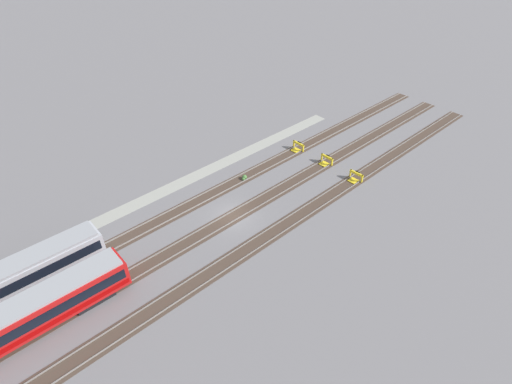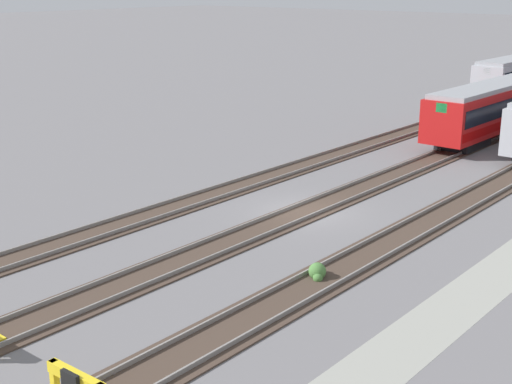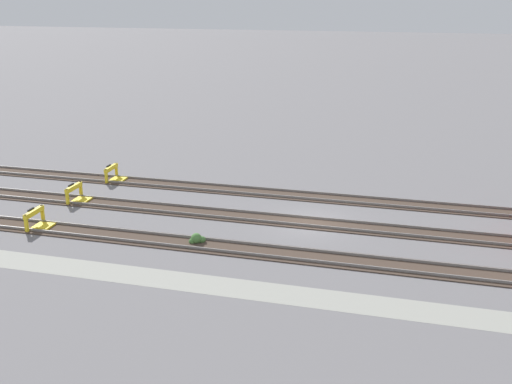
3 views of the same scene
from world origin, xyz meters
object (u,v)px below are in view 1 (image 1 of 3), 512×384
at_px(bumper_stop_near_inner_track, 326,161).
at_px(bumper_stop_middle_track, 355,177).
at_px(bumper_stop_nearest_track, 297,147).
at_px(subway_car_front_row_right_inner, 5,283).
at_px(weed_clump, 244,177).
at_px(subway_car_front_row_rightmost, 23,319).

distance_m(bumper_stop_near_inner_track, bumper_stop_middle_track, 5.12).
relative_size(bumper_stop_nearest_track, bumper_stop_near_inner_track, 1.00).
distance_m(subway_car_front_row_right_inner, bumper_stop_middle_track, 40.54).
relative_size(bumper_stop_nearest_track, weed_clump, 2.18).
bearing_deg(subway_car_front_row_right_inner, bumper_stop_nearest_track, 179.99).
bearing_deg(bumper_stop_near_inner_track, bumper_stop_middle_track, 87.78).
height_order(bumper_stop_nearest_track, bumper_stop_near_inner_track, same).
bearing_deg(weed_clump, bumper_stop_middle_track, 136.61).
bearing_deg(subway_car_front_row_right_inner, bumper_stop_near_inner_track, 172.60).
bearing_deg(weed_clump, subway_car_front_row_rightmost, 9.53).
xyz_separation_m(subway_car_front_row_rightmost, bumper_stop_near_inner_track, (-39.40, 0.04, -1.53)).
distance_m(subway_car_front_row_right_inner, weed_clump, 28.71).
bearing_deg(weed_clump, subway_car_front_row_right_inner, -0.54).
relative_size(subway_car_front_row_right_inner, weed_clump, 19.61).
xyz_separation_m(bumper_stop_near_inner_track, bumper_stop_middle_track, (0.20, 5.12, 0.00)).
distance_m(bumper_stop_nearest_track, bumper_stop_middle_track, 10.23).
height_order(bumper_stop_nearest_track, bumper_stop_middle_track, same).
distance_m(bumper_stop_nearest_track, bumper_stop_near_inner_track, 5.12).
height_order(subway_car_front_row_right_inner, weed_clump, subway_car_front_row_right_inner).
bearing_deg(bumper_stop_nearest_track, subway_car_front_row_rightmost, 7.39).
distance_m(subway_car_front_row_right_inner, subway_car_front_row_rightmost, 5.08).
distance_m(bumper_stop_middle_track, weed_clump, 14.51).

